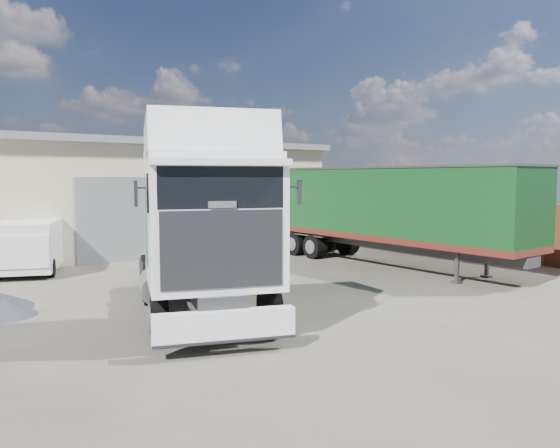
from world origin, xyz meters
TOP-DOWN VIEW (x-y plane):
  - ground at (0.00, 0.00)m, footprint 120.00×120.00m
  - brick_boundary_wall at (11.50, 6.00)m, footprint 0.35×26.00m
  - tractor_unit at (-3.94, -0.93)m, footprint 5.22×7.90m
  - box_trailer at (6.20, 2.61)m, footprint 2.84×12.11m
  - panel_van at (-5.74, 9.61)m, footprint 3.61×5.19m

SIDE VIEW (x-z plane):
  - ground at x=0.00m, z-range 0.00..0.00m
  - panel_van at x=-5.74m, z-range 0.03..2.00m
  - brick_boundary_wall at x=11.50m, z-range 0.00..2.50m
  - tractor_unit at x=-3.94m, z-range -0.40..4.65m
  - box_trailer at x=6.20m, z-range 0.44..4.45m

